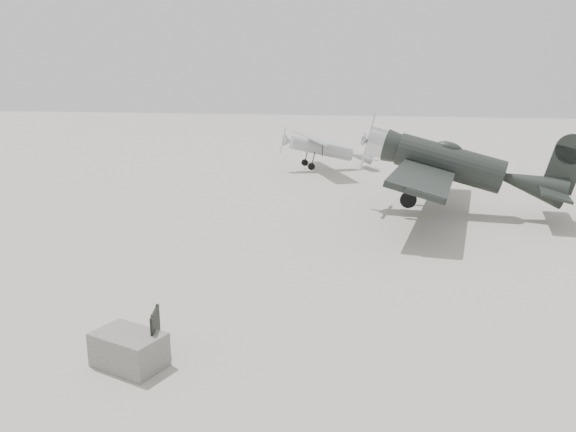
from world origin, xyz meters
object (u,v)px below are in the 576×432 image
lowwing_monoplane (459,166)px  highwing_monoplane (325,146)px  equipment_block (129,350)px  sign_board (155,330)px

lowwing_monoplane → highwing_monoplane: 14.46m
lowwing_monoplane → highwing_monoplane: (-8.06, 11.99, -0.63)m
lowwing_monoplane → highwing_monoplane: size_ratio=1.46×
highwing_monoplane → equipment_block: highwing_monoplane is taller
lowwing_monoplane → sign_board: lowwing_monoplane is taller
sign_board → highwing_monoplane: bearing=75.9°
highwing_monoplane → lowwing_monoplane: bearing=-80.1°
equipment_block → sign_board: (0.48, 0.41, 0.35)m
lowwing_monoplane → sign_board: 18.31m
sign_board → equipment_block: bearing=-153.4°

